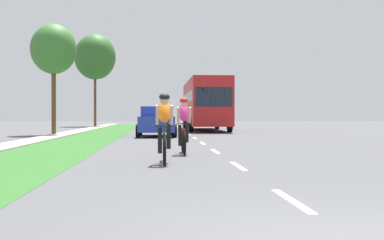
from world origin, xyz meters
TOP-DOWN VIEW (x-y plane):
  - ground_plane at (0.00, 20.00)m, footprint 120.00×120.00m
  - grass_verge at (-4.96, 20.00)m, footprint 2.81×70.00m
  - sidewalk_concrete at (-6.97, 20.00)m, footprint 1.22×70.00m
  - lane_markings_center at (0.00, 24.00)m, footprint 0.12×53.49m
  - cyclist_lead at (-1.58, 7.44)m, footprint 0.42×1.72m
  - cyclist_trailing at (-1.01, 10.11)m, footprint 0.42×1.72m
  - sedan_blue at (-1.81, 21.65)m, footprint 1.98×4.30m
  - bus_red at (1.60, 31.53)m, footprint 2.78×11.60m
  - pickup_silver at (-1.79, 50.88)m, footprint 2.22×5.10m
  - street_tree_near at (-7.45, 23.92)m, footprint 2.49×2.49m
  - street_tree_far at (-7.72, 43.90)m, footprint 3.90×3.90m

SIDE VIEW (x-z plane):
  - ground_plane at x=0.00m, z-range 0.00..0.00m
  - grass_verge at x=-4.96m, z-range 0.00..0.01m
  - lane_markings_center at x=0.00m, z-range 0.00..0.01m
  - sidewalk_concrete at x=-6.97m, z-range -0.05..0.06m
  - sedan_blue at x=-1.81m, z-range 0.01..1.53m
  - cyclist_lead at x=-1.58m, z-range 0.02..1.60m
  - cyclist_trailing at x=-1.01m, z-range 0.02..1.60m
  - pickup_silver at x=-1.79m, z-range 0.01..1.65m
  - bus_red at x=1.60m, z-range 0.24..3.72m
  - street_tree_near at x=-7.45m, z-range 1.64..7.72m
  - street_tree_far at x=-7.72m, z-range 2.21..10.95m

